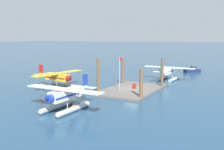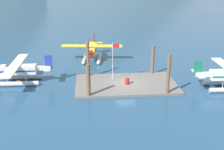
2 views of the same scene
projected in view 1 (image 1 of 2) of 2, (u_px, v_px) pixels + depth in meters
The scene contains 13 objects.
ground_plane at pixel (132, 90), 42.11m from camera, with size 1200.00×1200.00×0.00m, color navy.
dock_platform at pixel (132, 89), 42.09m from camera, with size 13.55×7.98×0.30m, color #66605B.
piling_near_left at pixel (141, 84), 35.70m from camera, with size 0.50×0.50×4.28m, color brown.
piling_near_right at pixel (162, 73), 44.09m from camera, with size 0.43×0.43×5.27m, color brown.
piling_far_left at pixel (98, 76), 38.92m from camera, with size 0.46×0.46×5.53m, color brown.
piling_far_right at pixel (123, 72), 47.49m from camera, with size 0.50×0.50×4.46m, color brown.
flagpole at pixel (120, 69), 40.93m from camera, with size 0.95×0.10×5.32m.
fuel_drum at pixel (134, 86), 41.94m from camera, with size 0.62×0.62×0.88m.
mooring_buoy at pixel (74, 108), 29.95m from camera, with size 0.74×0.74×0.74m, color orange.
seaplane_yellow_bow_left at pixel (57, 79), 43.88m from camera, with size 10.49×7.95×3.84m.
seaplane_white_stbd_aft at pixel (168, 73), 52.21m from camera, with size 7.98×10.44×3.84m.
seaplane_cream_port_fwd at pixel (65, 97), 30.20m from camera, with size 7.98×10.41×3.84m.
boat_navy_open_se at pixel (193, 70), 64.75m from camera, with size 4.07×3.99×1.50m.
Camera 1 is at (-37.92, -16.74, 8.49)m, focal length 40.84 mm.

